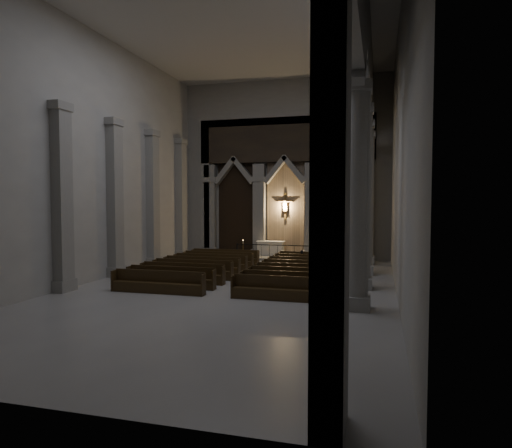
# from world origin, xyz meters

# --- Properties ---
(room) EXTENTS (24.00, 24.10, 12.00)m
(room) POSITION_xyz_m (0.00, 0.00, 7.60)
(room) COLOR #979590
(room) RESTS_ON ground
(sanctuary_wall) EXTENTS (14.00, 0.77, 12.00)m
(sanctuary_wall) POSITION_xyz_m (0.00, 11.54, 6.62)
(sanctuary_wall) COLOR gray
(sanctuary_wall) RESTS_ON ground
(right_arcade) EXTENTS (1.00, 24.00, 12.00)m
(right_arcade) POSITION_xyz_m (5.50, 1.33, 7.83)
(right_arcade) COLOR gray
(right_arcade) RESTS_ON ground
(left_pilasters) EXTENTS (0.60, 13.00, 8.03)m
(left_pilasters) POSITION_xyz_m (-6.75, 3.50, 3.91)
(left_pilasters) COLOR gray
(left_pilasters) RESTS_ON ground
(sanctuary_step) EXTENTS (8.50, 2.60, 0.15)m
(sanctuary_step) POSITION_xyz_m (0.00, 10.60, 0.07)
(sanctuary_step) COLOR gray
(sanctuary_step) RESTS_ON ground
(altar) EXTENTS (1.89, 0.76, 0.96)m
(altar) POSITION_xyz_m (-0.89, 11.18, 0.64)
(altar) COLOR silver
(altar) RESTS_ON sanctuary_step
(altar_rail) EXTENTS (5.52, 0.09, 1.09)m
(altar_rail) POSITION_xyz_m (-0.00, 9.33, 0.72)
(altar_rail) COLOR black
(altar_rail) RESTS_ON ground
(candle_stand_left) EXTENTS (0.21, 0.21, 1.27)m
(candle_stand_left) POSITION_xyz_m (-2.45, 9.78, 0.35)
(candle_stand_left) COLOR #B88B38
(candle_stand_left) RESTS_ON ground
(candle_stand_right) EXTENTS (0.21, 0.21, 1.23)m
(candle_stand_right) POSITION_xyz_m (2.59, 9.39, 0.34)
(candle_stand_right) COLOR #B88B38
(candle_stand_right) RESTS_ON ground
(pews) EXTENTS (9.59, 9.05, 0.94)m
(pews) POSITION_xyz_m (-0.00, 2.54, 0.30)
(pews) COLOR black
(pews) RESTS_ON ground
(worshipper) EXTENTS (0.42, 0.30, 1.08)m
(worshipper) POSITION_xyz_m (2.06, 6.39, 0.54)
(worshipper) COLOR black
(worshipper) RESTS_ON ground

